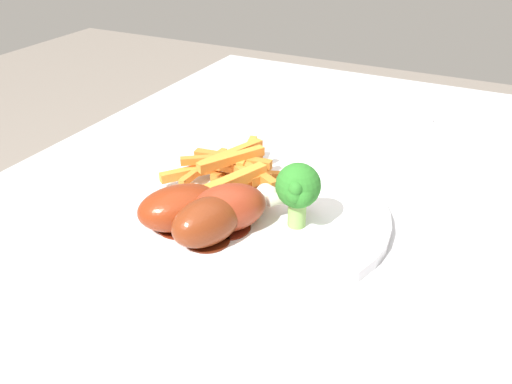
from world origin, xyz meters
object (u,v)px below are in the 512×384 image
(dinner_plate, at_px, (256,214))
(chicken_drumstick_far, at_px, (233,207))
(dining_table, at_px, (250,326))
(carrot_fries_pile, at_px, (236,170))
(chicken_drumstick_near, at_px, (212,220))
(chicken_drumstick_extra, at_px, (186,207))
(fork, at_px, (373,127))
(broccoli_floret_front, at_px, (297,188))

(dinner_plate, relative_size, chicken_drumstick_far, 2.33)
(dining_table, distance_m, carrot_fries_pile, 0.17)
(dinner_plate, bearing_deg, chicken_drumstick_far, 173.11)
(chicken_drumstick_near, bearing_deg, chicken_drumstick_far, -16.02)
(chicken_drumstick_far, xyz_separation_m, chicken_drumstick_extra, (-0.02, 0.04, -0.00))
(carrot_fries_pile, height_order, chicken_drumstick_far, chicken_drumstick_far)
(dining_table, xyz_separation_m, fork, (0.32, -0.03, 0.12))
(chicken_drumstick_near, bearing_deg, dining_table, -31.08)
(chicken_drumstick_near, bearing_deg, fork, -8.74)
(dinner_plate, relative_size, carrot_fries_pile, 1.87)
(chicken_drumstick_far, bearing_deg, carrot_fries_pile, 26.89)
(broccoli_floret_front, height_order, fork, broccoli_floret_front)
(chicken_drumstick_extra, relative_size, fork, 0.65)
(chicken_drumstick_far, bearing_deg, chicken_drumstick_extra, 112.57)
(dinner_plate, bearing_deg, carrot_fries_pile, 49.61)
(carrot_fries_pile, height_order, chicken_drumstick_near, chicken_drumstick_near)
(broccoli_floret_front, bearing_deg, chicken_drumstick_near, 133.06)
(dinner_plate, relative_size, fork, 1.43)
(dinner_plate, xyz_separation_m, chicken_drumstick_near, (-0.07, 0.01, 0.03))
(broccoli_floret_front, bearing_deg, fork, 1.25)
(carrot_fries_pile, bearing_deg, chicken_drumstick_near, -163.17)
(dinner_plate, relative_size, chicken_drumstick_near, 2.20)
(chicken_drumstick_extra, bearing_deg, carrot_fries_pile, -2.00)
(dinner_plate, bearing_deg, broccoli_floret_front, -101.37)
(dinner_plate, relative_size, chicken_drumstick_extra, 2.20)
(carrot_fries_pile, distance_m, chicken_drumstick_far, 0.09)
(dining_table, distance_m, chicken_drumstick_far, 0.15)
(carrot_fries_pile, relative_size, fork, 0.77)
(chicken_drumstick_far, bearing_deg, dining_table, -59.88)
(broccoli_floret_front, distance_m, chicken_drumstick_far, 0.06)
(chicken_drumstick_extra, distance_m, fork, 0.35)
(chicken_drumstick_near, height_order, chicken_drumstick_far, chicken_drumstick_far)
(dinner_plate, distance_m, carrot_fries_pile, 0.06)
(broccoli_floret_front, height_order, chicken_drumstick_near, broccoli_floret_front)
(chicken_drumstick_near, xyz_separation_m, chicken_drumstick_far, (0.03, -0.01, 0.00))
(dinner_plate, height_order, carrot_fries_pile, carrot_fries_pile)
(dining_table, relative_size, broccoli_floret_front, 16.98)
(chicken_drumstick_near, xyz_separation_m, fork, (0.35, -0.05, -0.03))
(dining_table, bearing_deg, fork, -6.03)
(dining_table, xyz_separation_m, broccoli_floret_front, (0.02, -0.04, 0.17))
(chicken_drumstick_near, distance_m, chicken_drumstick_extra, 0.04)
(chicken_drumstick_far, distance_m, chicken_drumstick_extra, 0.05)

